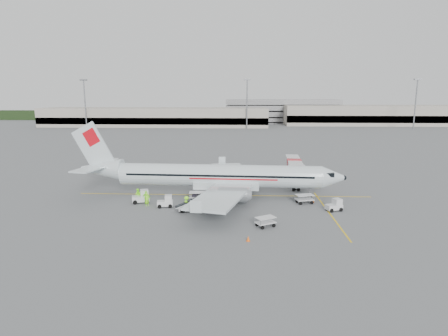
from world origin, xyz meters
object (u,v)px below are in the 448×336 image
Objects in this scene: belt_loader at (191,202)px; tug_mid at (165,201)px; aircraft at (220,161)px; tug_fore at (334,205)px; tug_aft at (141,196)px; jet_bridge at (294,171)px.

belt_loader reaches higher than tug_mid.
aircraft is 17.26m from tug_fore.
tug_aft is (-7.56, 3.37, -0.33)m from belt_loader.
tug_aft is (-26.16, 2.49, 0.12)m from tug_fore.
tug_aft is at bearing 139.46° from belt_loader.
jet_bridge reaches higher than belt_loader.
tug_fore is at bearing -75.40° from jet_bridge.
jet_bridge is 24.53m from tug_mid.
belt_loader reaches higher than tug_fore.
aircraft reaches higher than belt_loader.
tug_mid is at bearing -138.36° from jet_bridge.
tug_mid is at bearing -42.98° from tug_aft.
tug_mid is at bearing 141.54° from belt_loader.
aircraft is at bearing 136.78° from tug_fore.
aircraft is 8.52× the size of belt_loader.
tug_aft is (-3.80, 1.86, 0.11)m from tug_mid.
jet_bridge is 7.62× the size of tug_fore.
aircraft reaches higher than jet_bridge.
belt_loader is 8.28m from tug_aft.
tug_mid is 0.88× the size of tug_aft.
belt_loader is at bearing -129.48° from jet_bridge.
jet_bridge is 3.42× the size of belt_loader.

